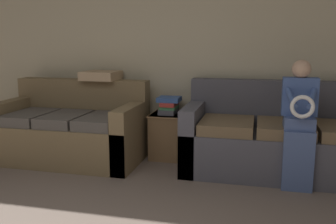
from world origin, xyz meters
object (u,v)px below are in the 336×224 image
couch_main (283,141)px  child_left_seated (299,118)px  side_shelf (170,135)px  throw_pillow (101,75)px  book_stack (169,105)px  couch_side (72,131)px

couch_main → child_left_seated: 0.50m
side_shelf → throw_pillow: throw_pillow is taller
child_left_seated → throw_pillow: child_left_seated is taller
child_left_seated → side_shelf: size_ratio=2.26×
couch_main → child_left_seated: (0.11, -0.37, 0.31)m
side_shelf → book_stack: 0.35m
couch_main → couch_side: bearing=-177.3°
book_stack → throw_pillow: size_ratio=0.74×
couch_side → book_stack: size_ratio=5.49×
couch_main → side_shelf: couch_main is taller
couch_main → throw_pillow: bearing=174.5°
side_shelf → couch_side: bearing=-163.8°
couch_main → book_stack: couch_main is taller
side_shelf → child_left_seated: bearing=-23.0°
couch_main → book_stack: (-1.26, 0.21, 0.29)m
throw_pillow → book_stack: bearing=0.8°
book_stack → couch_side: bearing=-163.3°
couch_side → child_left_seated: (2.44, -0.26, 0.32)m
child_left_seated → book_stack: size_ratio=3.95×
book_stack → throw_pillow: (-0.82, -0.01, 0.32)m
couch_side → child_left_seated: size_ratio=1.39×
couch_main → throw_pillow: size_ratio=4.98×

